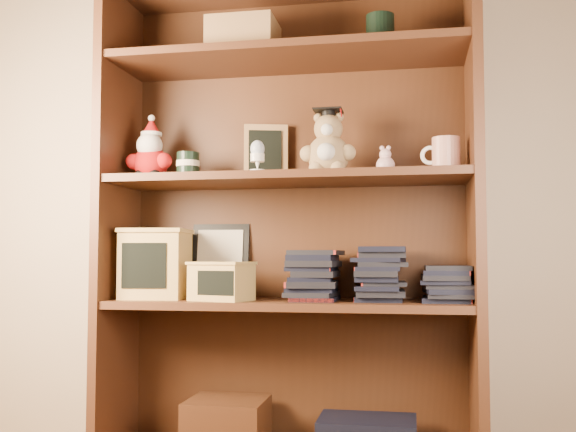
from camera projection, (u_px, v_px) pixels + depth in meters
name	position (u px, v px, depth m)	size (l,w,h in m)	color
bookcase	(290.00, 229.00, 2.22)	(1.20, 0.35, 1.60)	#4A2715
shelf_lower	(288.00, 304.00, 2.15)	(1.14, 0.33, 0.02)	#4A2715
shelf_upper	(288.00, 180.00, 2.18)	(1.14, 0.33, 0.02)	#4A2715
santa_plush	(150.00, 155.00, 2.26)	(0.16, 0.12, 0.23)	#A50F0F
teachers_tin	(188.00, 165.00, 2.24)	(0.08, 0.08, 0.09)	black
chalkboard_plaque	(266.00, 154.00, 2.31)	(0.15, 0.10, 0.19)	#9E7547
egg_cup	(257.00, 156.00, 2.12)	(0.05, 0.05, 0.11)	white
grad_teddy_bear	(328.00, 149.00, 2.15)	(0.18, 0.15, 0.22)	#A18255
pink_figurine	(385.00, 163.00, 2.12)	(0.06, 0.06, 0.09)	beige
teacher_mug	(445.00, 155.00, 2.09)	(0.12, 0.09, 0.11)	silver
certificate_frame	(220.00, 260.00, 2.34)	(0.20, 0.05, 0.25)	black
treats_box	(156.00, 263.00, 2.24)	(0.23, 0.23, 0.23)	tan
pencils_box	(221.00, 281.00, 2.13)	(0.22, 0.18, 0.12)	tan
book_stack_left	(315.00, 275.00, 2.14)	(0.14, 0.20, 0.16)	black
book_stack_mid	(380.00, 273.00, 2.10)	(0.14, 0.20, 0.18)	black
book_stack_right	(447.00, 281.00, 2.06)	(0.14, 0.20, 0.13)	black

